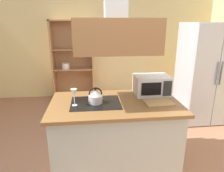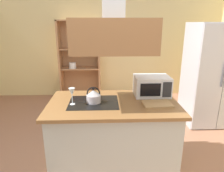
{
  "view_description": "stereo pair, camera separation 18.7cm",
  "coord_description": "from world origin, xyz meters",
  "px_view_note": "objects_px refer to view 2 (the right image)",
  "views": [
    {
      "loc": [
        -0.15,
        -2.19,
        1.83
      ],
      "look_at": [
        0.14,
        0.47,
        1.0
      ],
      "focal_mm": 32.59,
      "sensor_mm": 36.0,
      "label": 1
    },
    {
      "loc": [
        0.03,
        -2.21,
        1.83
      ],
      "look_at": [
        0.14,
        0.47,
        1.0
      ],
      "focal_mm": 32.59,
      "sensor_mm": 36.0,
      "label": 2
    }
  ],
  "objects_px": {
    "refrigerator": "(213,75)",
    "microwave": "(152,86)",
    "kettle": "(94,96)",
    "wine_glass_on_counter": "(72,92)",
    "dish_cabinet": "(80,65)",
    "cutting_board": "(157,104)"
  },
  "relations": [
    {
      "from": "microwave",
      "to": "wine_glass_on_counter",
      "type": "distance_m",
      "value": 1.06
    },
    {
      "from": "kettle",
      "to": "microwave",
      "type": "xyz_separation_m",
      "value": [
        0.77,
        0.24,
        0.05
      ]
    },
    {
      "from": "microwave",
      "to": "cutting_board",
      "type": "bearing_deg",
      "value": -90.7
    },
    {
      "from": "refrigerator",
      "to": "cutting_board",
      "type": "relative_size",
      "value": 5.43
    },
    {
      "from": "refrigerator",
      "to": "dish_cabinet",
      "type": "bearing_deg",
      "value": 150.55
    },
    {
      "from": "cutting_board",
      "to": "wine_glass_on_counter",
      "type": "xyz_separation_m",
      "value": [
        -1.01,
        0.04,
        0.14
      ]
    },
    {
      "from": "dish_cabinet",
      "to": "kettle",
      "type": "bearing_deg",
      "value": -80.13
    },
    {
      "from": "dish_cabinet",
      "to": "cutting_board",
      "type": "bearing_deg",
      "value": -66.0
    },
    {
      "from": "microwave",
      "to": "refrigerator",
      "type": "bearing_deg",
      "value": 35.63
    },
    {
      "from": "microwave",
      "to": "wine_glass_on_counter",
      "type": "relative_size",
      "value": 2.23
    },
    {
      "from": "kettle",
      "to": "microwave",
      "type": "height_order",
      "value": "microwave"
    },
    {
      "from": "kettle",
      "to": "wine_glass_on_counter",
      "type": "bearing_deg",
      "value": -167.67
    },
    {
      "from": "refrigerator",
      "to": "microwave",
      "type": "xyz_separation_m",
      "value": [
        -1.35,
        -0.97,
        0.11
      ]
    },
    {
      "from": "cutting_board",
      "to": "kettle",
      "type": "bearing_deg",
      "value": 173.17
    },
    {
      "from": "refrigerator",
      "to": "microwave",
      "type": "relative_size",
      "value": 4.02
    },
    {
      "from": "cutting_board",
      "to": "microwave",
      "type": "xyz_separation_m",
      "value": [
        0.0,
        0.33,
        0.12
      ]
    },
    {
      "from": "kettle",
      "to": "cutting_board",
      "type": "bearing_deg",
      "value": -6.83
    },
    {
      "from": "kettle",
      "to": "dish_cabinet",
      "type": "bearing_deg",
      "value": 99.87
    },
    {
      "from": "dish_cabinet",
      "to": "kettle",
      "type": "relative_size",
      "value": 9.7
    },
    {
      "from": "dish_cabinet",
      "to": "cutting_board",
      "type": "height_order",
      "value": "dish_cabinet"
    },
    {
      "from": "kettle",
      "to": "microwave",
      "type": "bearing_deg",
      "value": 17.51
    },
    {
      "from": "kettle",
      "to": "wine_glass_on_counter",
      "type": "xyz_separation_m",
      "value": [
        -0.25,
        -0.05,
        0.07
      ]
    }
  ]
}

